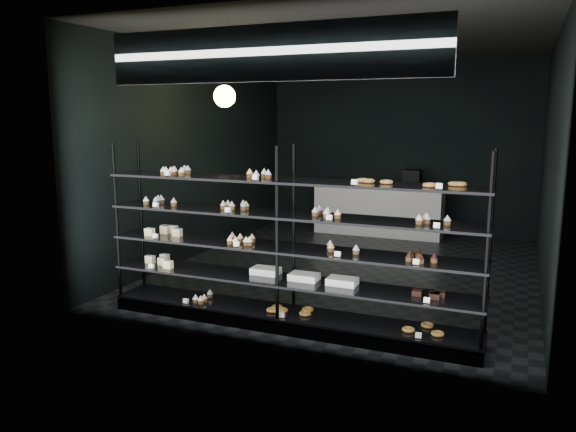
% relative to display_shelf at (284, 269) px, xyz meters
% --- Properties ---
extents(room, '(5.01, 6.01, 3.20)m').
position_rel_display_shelf_xyz_m(room, '(0.03, 2.45, 0.97)').
color(room, black).
rests_on(room, ground).
extents(display_shelf, '(4.00, 0.50, 1.91)m').
position_rel_display_shelf_xyz_m(display_shelf, '(0.00, 0.00, 0.00)').
color(display_shelf, black).
rests_on(display_shelf, room).
extents(signage, '(3.30, 0.05, 0.50)m').
position_rel_display_shelf_xyz_m(signage, '(0.03, -0.48, 2.12)').
color(signage, '#100C40').
rests_on(signage, room).
extents(pendant_lamp, '(0.29, 0.29, 0.88)m').
position_rel_display_shelf_xyz_m(pendant_lamp, '(-1.53, 1.58, 1.82)').
color(pendant_lamp, black).
rests_on(pendant_lamp, room).
extents(service_counter, '(2.42, 0.65, 1.23)m').
position_rel_display_shelf_xyz_m(service_counter, '(-0.18, 4.95, -0.13)').
color(service_counter, silver).
rests_on(service_counter, room).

